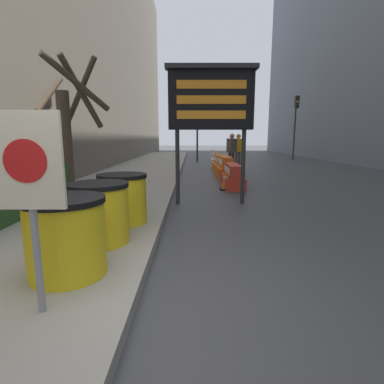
{
  "coord_description": "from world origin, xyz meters",
  "views": [
    {
      "loc": [
        0.53,
        -2.59,
        1.6
      ],
      "look_at": [
        0.56,
        5.09,
        0.2
      ],
      "focal_mm": 28.0,
      "sensor_mm": 36.0,
      "label": 1
    }
  ],
  "objects_px": {
    "warning_sign": "(27,178)",
    "traffic_cone_near": "(225,180)",
    "barrel_drum_foreground": "(65,236)",
    "barrel_drum_back": "(122,198)",
    "jersey_barrier_orange_far": "(224,168)",
    "traffic_light_far_side": "(295,114)",
    "traffic_light_near_curb": "(196,112)",
    "barrel_drum_middle": "(98,213)",
    "jersey_barrier_white": "(215,160)",
    "jersey_barrier_red_striped": "(232,177)",
    "pedestrian_worker": "(237,148)",
    "pedestrian_passerby": "(231,149)",
    "message_board": "(210,101)",
    "jersey_barrier_orange_near": "(218,164)"
  },
  "relations": [
    {
      "from": "barrel_drum_middle",
      "to": "jersey_barrier_white",
      "type": "xyz_separation_m",
      "value": [
        2.62,
        12.47,
        -0.17
      ]
    },
    {
      "from": "barrel_drum_back",
      "to": "jersey_barrier_orange_far",
      "type": "height_order",
      "value": "barrel_drum_back"
    },
    {
      "from": "traffic_light_far_side",
      "to": "pedestrian_passerby",
      "type": "height_order",
      "value": "traffic_light_far_side"
    },
    {
      "from": "jersey_barrier_red_striped",
      "to": "jersey_barrier_orange_far",
      "type": "relative_size",
      "value": 0.89
    },
    {
      "from": "message_board",
      "to": "pedestrian_passerby",
      "type": "distance_m",
      "value": 8.08
    },
    {
      "from": "traffic_light_far_side",
      "to": "pedestrian_worker",
      "type": "relative_size",
      "value": 2.51
    },
    {
      "from": "pedestrian_worker",
      "to": "pedestrian_passerby",
      "type": "distance_m",
      "value": 0.95
    },
    {
      "from": "barrel_drum_foreground",
      "to": "jersey_barrier_red_striped",
      "type": "bearing_deg",
      "value": 68.22
    },
    {
      "from": "message_board",
      "to": "jersey_barrier_orange_near",
      "type": "height_order",
      "value": "message_board"
    },
    {
      "from": "barrel_drum_foreground",
      "to": "jersey_barrier_orange_near",
      "type": "xyz_separation_m",
      "value": [
        2.65,
        11.45,
        -0.24
      ]
    },
    {
      "from": "warning_sign",
      "to": "pedestrian_worker",
      "type": "height_order",
      "value": "warning_sign"
    },
    {
      "from": "warning_sign",
      "to": "pedestrian_passerby",
      "type": "bearing_deg",
      "value": 75.66
    },
    {
      "from": "warning_sign",
      "to": "jersey_barrier_white",
      "type": "bearing_deg",
      "value": 79.62
    },
    {
      "from": "traffic_light_far_side",
      "to": "traffic_light_near_curb",
      "type": "bearing_deg",
      "value": -165.96
    },
    {
      "from": "jersey_barrier_orange_far",
      "to": "traffic_light_near_curb",
      "type": "bearing_deg",
      "value": 96.9
    },
    {
      "from": "barrel_drum_middle",
      "to": "traffic_light_far_side",
      "type": "relative_size",
      "value": 0.19
    },
    {
      "from": "barrel_drum_back",
      "to": "jersey_barrier_orange_far",
      "type": "relative_size",
      "value": 0.42
    },
    {
      "from": "barrel_drum_middle",
      "to": "warning_sign",
      "type": "height_order",
      "value": "warning_sign"
    },
    {
      "from": "traffic_light_near_curb",
      "to": "warning_sign",
      "type": "bearing_deg",
      "value": -95.2
    },
    {
      "from": "barrel_drum_middle",
      "to": "message_board",
      "type": "distance_m",
      "value": 4.06
    },
    {
      "from": "barrel_drum_foreground",
      "to": "traffic_light_near_curb",
      "type": "distance_m",
      "value": 17.4
    },
    {
      "from": "message_board",
      "to": "traffic_cone_near",
      "type": "xyz_separation_m",
      "value": [
        0.61,
        1.99,
        -2.13
      ]
    },
    {
      "from": "barrel_drum_foreground",
      "to": "warning_sign",
      "type": "distance_m",
      "value": 1.01
    },
    {
      "from": "barrel_drum_back",
      "to": "pedestrian_worker",
      "type": "relative_size",
      "value": 0.47
    },
    {
      "from": "barrel_drum_back",
      "to": "jersey_barrier_orange_far",
      "type": "distance_m",
      "value": 7.46
    },
    {
      "from": "barrel_drum_foreground",
      "to": "barrel_drum_back",
      "type": "distance_m",
      "value": 2.01
    },
    {
      "from": "traffic_light_far_side",
      "to": "pedestrian_worker",
      "type": "height_order",
      "value": "traffic_light_far_side"
    },
    {
      "from": "barrel_drum_middle",
      "to": "jersey_barrier_white",
      "type": "distance_m",
      "value": 12.74
    },
    {
      "from": "jersey_barrier_red_striped",
      "to": "jersey_barrier_orange_far",
      "type": "height_order",
      "value": "jersey_barrier_orange_far"
    },
    {
      "from": "barrel_drum_foreground",
      "to": "barrel_drum_middle",
      "type": "bearing_deg",
      "value": 87.96
    },
    {
      "from": "barrel_drum_middle",
      "to": "barrel_drum_foreground",
      "type": "bearing_deg",
      "value": -92.04
    },
    {
      "from": "barrel_drum_back",
      "to": "barrel_drum_middle",
      "type": "bearing_deg",
      "value": -95.81
    },
    {
      "from": "jersey_barrier_red_striped",
      "to": "traffic_light_near_curb",
      "type": "bearing_deg",
      "value": 95.33
    },
    {
      "from": "warning_sign",
      "to": "traffic_cone_near",
      "type": "distance_m",
      "value": 7.31
    },
    {
      "from": "barrel_drum_foreground",
      "to": "traffic_cone_near",
      "type": "bearing_deg",
      "value": 68.86
    },
    {
      "from": "barrel_drum_middle",
      "to": "warning_sign",
      "type": "relative_size",
      "value": 0.51
    },
    {
      "from": "jersey_barrier_red_striped",
      "to": "jersey_barrier_white",
      "type": "xyz_separation_m",
      "value": [
        0.0,
        6.83,
        0.07
      ]
    },
    {
      "from": "jersey_barrier_white",
      "to": "barrel_drum_foreground",
      "type": "bearing_deg",
      "value": -101.14
    },
    {
      "from": "traffic_light_near_curb",
      "to": "barrel_drum_foreground",
      "type": "bearing_deg",
      "value": -95.59
    },
    {
      "from": "pedestrian_worker",
      "to": "pedestrian_passerby",
      "type": "height_order",
      "value": "pedestrian_passerby"
    },
    {
      "from": "barrel_drum_foreground",
      "to": "jersey_barrier_white",
      "type": "distance_m",
      "value": 13.73
    },
    {
      "from": "jersey_barrier_red_striped",
      "to": "traffic_cone_near",
      "type": "height_order",
      "value": "jersey_barrier_red_striped"
    },
    {
      "from": "traffic_cone_near",
      "to": "pedestrian_worker",
      "type": "relative_size",
      "value": 0.36
    },
    {
      "from": "barrel_drum_foreground",
      "to": "traffic_cone_near",
      "type": "xyz_separation_m",
      "value": [
        2.38,
        6.15,
        -0.26
      ]
    },
    {
      "from": "barrel_drum_middle",
      "to": "traffic_light_far_side",
      "type": "height_order",
      "value": "traffic_light_far_side"
    },
    {
      "from": "barrel_drum_foreground",
      "to": "warning_sign",
      "type": "height_order",
      "value": "warning_sign"
    },
    {
      "from": "barrel_drum_middle",
      "to": "barrel_drum_back",
      "type": "bearing_deg",
      "value": 84.19
    },
    {
      "from": "traffic_light_near_curb",
      "to": "jersey_barrier_orange_near",
      "type": "bearing_deg",
      "value": -80.2
    },
    {
      "from": "warning_sign",
      "to": "jersey_barrier_white",
      "type": "distance_m",
      "value": 14.45
    },
    {
      "from": "traffic_cone_near",
      "to": "traffic_light_near_curb",
      "type": "distance_m",
      "value": 11.36
    }
  ]
}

